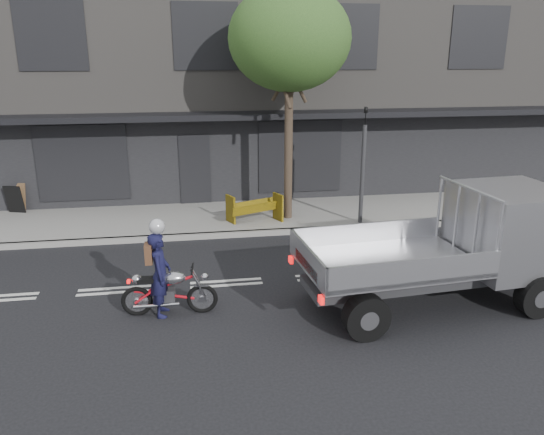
{
  "coord_description": "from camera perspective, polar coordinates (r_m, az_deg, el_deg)",
  "views": [
    {
      "loc": [
        -0.73,
        -10.88,
        4.92
      ],
      "look_at": [
        1.11,
        0.5,
        1.33
      ],
      "focal_mm": 35.0,
      "sensor_mm": 36.0,
      "label": 1
    }
  ],
  "objects": [
    {
      "name": "traffic_light_pole",
      "position": [
        15.41,
        9.72,
        4.8
      ],
      "size": [
        0.12,
        0.12,
        3.5
      ],
      "color": "#2D2D30",
      "rests_on": "ground"
    },
    {
      "name": "sidewalk",
      "position": [
        16.33,
        -6.23,
        -0.07
      ],
      "size": [
        32.0,
        3.2,
        0.15
      ],
      "primitive_type": "cube",
      "color": "gray",
      "rests_on": "ground"
    },
    {
      "name": "construction_barrier",
      "position": [
        15.37,
        -1.79,
        0.86
      ],
      "size": [
        1.63,
        1.15,
        0.85
      ],
      "primitive_type": null,
      "rotation": [
        0.0,
        0.0,
        0.4
      ],
      "color": "#DEB00B",
      "rests_on": "sidewalk"
    },
    {
      "name": "ground",
      "position": [
        11.96,
        -4.93,
        -7.06
      ],
      "size": [
        80.0,
        80.0,
        0.0
      ],
      "primitive_type": "plane",
      "color": "black",
      "rests_on": "ground"
    },
    {
      "name": "street_tree",
      "position": [
        15.36,
        1.89,
        18.62
      ],
      "size": [
        3.4,
        3.4,
        6.74
      ],
      "color": "#382B21",
      "rests_on": "ground"
    },
    {
      "name": "motorcycle",
      "position": [
        10.6,
        -11.0,
        -7.71
      ],
      "size": [
        1.88,
        0.55,
        0.97
      ],
      "rotation": [
        0.0,
        0.0,
        -0.07
      ],
      "color": "black",
      "rests_on": "ground"
    },
    {
      "name": "flatbed_ute",
      "position": [
        11.57,
        22.21,
        -1.77
      ],
      "size": [
        5.44,
        2.59,
        2.45
      ],
      "rotation": [
        0.0,
        0.0,
        0.08
      ],
      "color": "black",
      "rests_on": "ground"
    },
    {
      "name": "kerb",
      "position": [
        14.81,
        -5.88,
        -1.89
      ],
      "size": [
        32.0,
        0.2,
        0.15
      ],
      "primitive_type": "cube",
      "color": "gray",
      "rests_on": "ground"
    },
    {
      "name": "rider",
      "position": [
        10.47,
        -11.93,
        -6.03
      ],
      "size": [
        0.44,
        0.64,
        1.68
      ],
      "primitive_type": "imported",
      "rotation": [
        0.0,
        0.0,
        1.5
      ],
      "color": "#131335",
      "rests_on": "ground"
    },
    {
      "name": "sandwich_board",
      "position": [
        18.2,
        -25.97,
        1.76
      ],
      "size": [
        0.65,
        0.53,
        0.89
      ],
      "primitive_type": null,
      "rotation": [
        0.0,
        0.0,
        -0.31
      ],
      "color": "black",
      "rests_on": "sidewalk"
    },
    {
      "name": "building_main",
      "position": [
        22.21,
        -7.56,
        14.78
      ],
      "size": [
        26.0,
        10.0,
        8.0
      ],
      "primitive_type": "cube",
      "color": "slate",
      "rests_on": "ground"
    }
  ]
}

